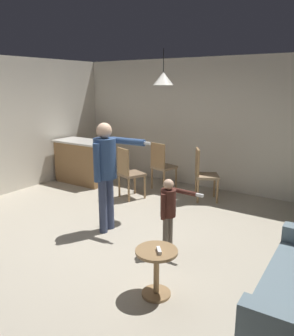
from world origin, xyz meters
TOP-DOWN VIEW (x-y plane):
  - ground at (0.00, 0.00)m, footprint 7.68×7.68m
  - wall_back at (0.00, 3.20)m, footprint 6.40×0.10m
  - kitchen_counter at (-2.45, 1.94)m, footprint 1.26×0.66m
  - side_table_by_couch at (1.21, -0.72)m, footprint 0.44×0.44m
  - person_adult at (-0.28, 0.24)m, footprint 0.80×0.51m
  - person_child at (0.83, 0.17)m, footprint 0.54×0.29m
  - dining_chair_by_counter at (-0.92, 1.61)m, footprint 0.55×0.55m
  - dining_chair_near_wall at (0.30, 2.33)m, footprint 0.58×0.58m
  - dining_chair_centre_back at (-0.69, 2.45)m, footprint 0.50×0.50m
  - spare_remote_on_table at (1.25, -0.75)m, footprint 0.11×0.12m
  - ceiling_light_pendant at (0.03, 1.30)m, footprint 0.32×0.32m

SIDE VIEW (x-z plane):
  - ground at x=0.00m, z-range 0.00..0.00m
  - side_table_by_couch at x=1.21m, z-range 0.07..0.59m
  - kitchen_counter at x=-2.45m, z-range 0.00..0.95m
  - spare_remote_on_table at x=1.25m, z-range 0.52..0.56m
  - dining_chair_by_counter at x=-0.92m, z-range 0.05..1.05m
  - dining_chair_near_wall at x=0.30m, z-range 0.05..1.05m
  - dining_chair_centre_back at x=-0.69m, z-range 0.05..1.05m
  - person_child at x=0.83m, z-range 0.12..1.12m
  - person_adult at x=-0.28m, z-range 0.20..1.83m
  - wall_back at x=0.00m, z-range 0.00..2.70m
  - ceiling_light_pendant at x=0.03m, z-range 1.98..2.53m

